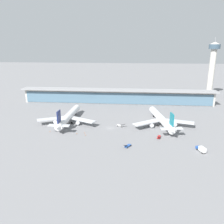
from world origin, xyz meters
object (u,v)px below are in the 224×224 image
object	(u,v)px
airliner_left_stand	(68,117)
safety_cone_alpha	(77,134)
control_tower	(212,65)
service_truck_under_wing_blue	(128,146)
safety_cone_delta	(85,133)
service_truck_by_tail_red	(159,137)
service_truck_on_taxiway_white	(120,125)
airliner_centre_stand	(162,119)
safety_cone_charlie	(50,131)
service_truck_near_nose_blue	(201,149)
safety_cone_bravo	(86,135)
service_truck_mid_apron_red	(169,129)

from	to	relation	value
airliner_left_stand	safety_cone_alpha	xyz separation A→B (m)	(11.97, -22.30, -4.73)
control_tower	service_truck_under_wing_blue	bearing A→B (deg)	-122.05
control_tower	safety_cone_alpha	size ratio (longest dim) A/B	95.08
control_tower	safety_cone_delta	xyz separation A→B (m)	(-120.05, -123.84, -36.05)
airliner_left_stand	service_truck_by_tail_red	world-z (taller)	airliner_left_stand
service_truck_on_taxiway_white	airliner_centre_stand	bearing A→B (deg)	9.37
airliner_left_stand	safety_cone_charlie	bearing A→B (deg)	-111.51
service_truck_near_nose_blue	safety_cone_bravo	distance (m)	73.36
service_truck_near_nose_blue	safety_cone_alpha	bearing A→B (deg)	165.64
service_truck_mid_apron_red	safety_cone_bravo	world-z (taller)	service_truck_mid_apron_red
safety_cone_delta	service_truck_mid_apron_red	bearing A→B (deg)	11.42
safety_cone_bravo	safety_cone_charlie	bearing A→B (deg)	171.12
safety_cone_bravo	safety_cone_delta	distance (m)	4.05
airliner_centre_stand	safety_cone_bravo	size ratio (longest dim) A/B	85.58
service_truck_mid_apron_red	safety_cone_alpha	distance (m)	65.95
service_truck_on_taxiway_white	safety_cone_charlie	distance (m)	50.89
service_truck_mid_apron_red	safety_cone_delta	size ratio (longest dim) A/B	4.74
airliner_left_stand	safety_cone_delta	xyz separation A→B (m)	(17.00, -20.18, -4.73)
airliner_centre_stand	airliner_left_stand	bearing A→B (deg)	-179.55
service_truck_under_wing_blue	service_truck_on_taxiway_white	distance (m)	35.89
control_tower	safety_cone_bravo	distance (m)	177.97
safety_cone_delta	service_truck_by_tail_red	bearing A→B (deg)	-4.69
airliner_left_stand	safety_cone_charlie	xyz separation A→B (m)	(-7.84, -19.89, -4.73)
service_truck_by_tail_red	service_truck_on_taxiway_white	world-z (taller)	same
control_tower	safety_cone_bravo	bearing A→B (deg)	-132.91
airliner_left_stand	safety_cone_alpha	distance (m)	25.75
airliner_left_stand	service_truck_on_taxiway_white	distance (m)	41.14
service_truck_under_wing_blue	safety_cone_delta	world-z (taller)	service_truck_under_wing_blue
airliner_centre_stand	service_truck_by_tail_red	world-z (taller)	airliner_centre_stand
safety_cone_bravo	control_tower	bearing A→B (deg)	47.09
service_truck_by_tail_red	safety_cone_bravo	xyz separation A→B (m)	(-48.83, 0.31, -0.49)
airliner_centre_stand	safety_cone_alpha	size ratio (longest dim) A/B	85.58
airliner_left_stand	safety_cone_charlie	world-z (taller)	airliner_left_stand
airliner_left_stand	safety_cone_delta	bearing A→B (deg)	-49.88
control_tower	safety_cone_delta	distance (m)	176.21
airliner_centre_stand	service_truck_on_taxiway_white	distance (m)	31.55
service_truck_near_nose_blue	safety_cone_bravo	bearing A→B (deg)	165.67
airliner_left_stand	airliner_centre_stand	distance (m)	71.52
control_tower	safety_cone_alpha	world-z (taller)	control_tower
airliner_left_stand	service_truck_mid_apron_red	world-z (taller)	airliner_left_stand
airliner_centre_stand	control_tower	distance (m)	126.12
safety_cone_delta	safety_cone_bravo	bearing A→B (deg)	-69.89
airliner_centre_stand	service_truck_on_taxiway_white	bearing A→B (deg)	-170.63
service_truck_by_tail_red	safety_cone_delta	distance (m)	50.40
service_truck_by_tail_red	service_truck_near_nose_blue	bearing A→B (deg)	-38.75
airliner_left_stand	safety_cone_bravo	size ratio (longest dim) A/B	85.78
service_truck_mid_apron_red	service_truck_by_tail_red	xyz separation A→B (m)	(-9.16, -16.11, -0.07)
airliner_centre_stand	service_truck_under_wing_blue	distance (m)	47.32
safety_cone_alpha	safety_cone_bravo	world-z (taller)	same
service_truck_near_nose_blue	service_truck_under_wing_blue	bearing A→B (deg)	176.85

